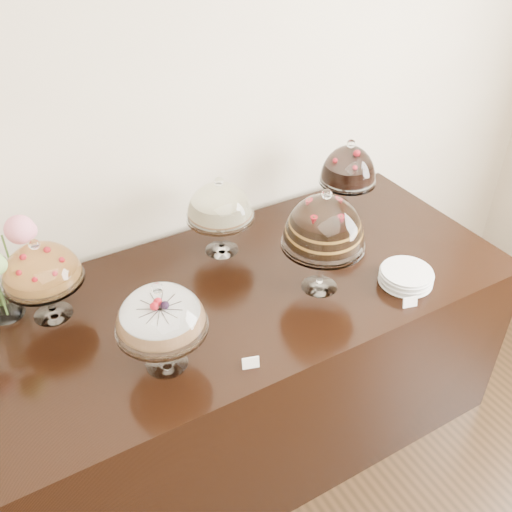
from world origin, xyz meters
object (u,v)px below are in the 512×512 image
cake_stand_sugar_sponge (160,314)px  cake_stand_cheesecake (220,205)px  display_counter (251,361)px  cake_stand_choco_layer (324,225)px  cake_stand_fruit_tart (41,268)px  plate_stack (406,277)px  cake_stand_dark_choco (349,168)px

cake_stand_sugar_sponge → cake_stand_cheesecake: bearing=46.9°
display_counter → cake_stand_choco_layer: size_ratio=4.82×
cake_stand_choco_layer → cake_stand_sugar_sponge: bearing=-173.3°
display_counter → cake_stand_choco_layer: 0.80m
display_counter → cake_stand_sugar_sponge: bearing=-153.4°
display_counter → cake_stand_cheesecake: bearing=87.1°
cake_stand_cheesecake → cake_stand_fruit_tart: size_ratio=1.05×
cake_stand_sugar_sponge → cake_stand_choco_layer: bearing=6.7°
cake_stand_cheesecake → cake_stand_fruit_tart: (-0.76, -0.05, -0.01)m
cake_stand_fruit_tart → plate_stack: size_ratio=1.63×
cake_stand_sugar_sponge → cake_stand_fruit_tart: size_ratio=1.03×
display_counter → cake_stand_choco_layer: cake_stand_choco_layer is taller
cake_stand_choco_layer → cake_stand_fruit_tart: cake_stand_choco_layer is taller
display_counter → cake_stand_dark_choco: bearing=19.6°
cake_stand_choco_layer → cake_stand_dark_choco: cake_stand_choco_layer is taller
cake_stand_fruit_tart → cake_stand_choco_layer: bearing=-20.9°
cake_stand_choco_layer → cake_stand_cheesecake: 0.49m
cake_stand_dark_choco → plate_stack: bearing=-99.7°
cake_stand_fruit_tart → plate_stack: cake_stand_fruit_tart is taller
cake_stand_sugar_sponge → cake_stand_fruit_tart: (-0.28, 0.46, -0.01)m
cake_stand_choco_layer → cake_stand_dark_choco: bearing=42.8°
cake_stand_choco_layer → cake_stand_cheesecake: size_ratio=1.25×
cake_stand_dark_choco → plate_stack: (-0.09, -0.54, -0.23)m
cake_stand_cheesecake → plate_stack: bearing=-47.0°
display_counter → cake_stand_fruit_tart: 1.03m
cake_stand_dark_choco → cake_stand_fruit_tart: cake_stand_dark_choco is taller
cake_stand_sugar_sponge → cake_stand_dark_choco: size_ratio=0.89×
display_counter → cake_stand_cheesecake: 0.74m
cake_stand_choco_layer → plate_stack: bearing=-26.1°
cake_stand_dark_choco → plate_stack: size_ratio=1.88×
cake_stand_choco_layer → cake_stand_cheesecake: (-0.23, 0.43, -0.07)m
plate_stack → cake_stand_sugar_sponge: bearing=175.8°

